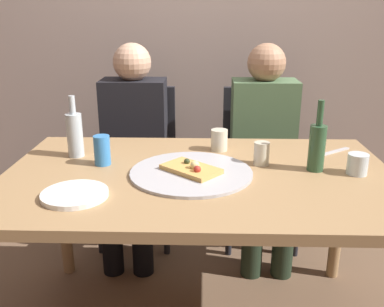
# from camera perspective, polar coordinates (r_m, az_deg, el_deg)

# --- Properties ---
(back_wall) EXTENTS (6.00, 0.10, 2.60)m
(back_wall) POSITION_cam_1_polar(r_m,az_deg,el_deg) (2.87, 1.39, 17.97)
(back_wall) COLOR gray
(back_wall) RESTS_ON ground_plane
(dining_table) EXTENTS (1.53, 0.94, 0.74)m
(dining_table) POSITION_cam_1_polar(r_m,az_deg,el_deg) (1.69, 0.94, -4.97)
(dining_table) COLOR #99754C
(dining_table) RESTS_ON ground_plane
(pizza_tray) EXTENTS (0.47, 0.47, 0.01)m
(pizza_tray) POSITION_cam_1_polar(r_m,az_deg,el_deg) (1.64, -0.10, -2.57)
(pizza_tray) COLOR #ADADB2
(pizza_tray) RESTS_ON dining_table
(pizza_slice_last) EXTENTS (0.25, 0.24, 0.05)m
(pizza_slice_last) POSITION_cam_1_polar(r_m,az_deg,el_deg) (1.63, -0.08, -2.03)
(pizza_slice_last) COLOR tan
(pizza_slice_last) RESTS_ON pizza_tray
(wine_bottle) EXTENTS (0.07, 0.07, 0.26)m
(wine_bottle) POSITION_cam_1_polar(r_m,az_deg,el_deg) (1.88, -15.44, 2.58)
(wine_bottle) COLOR #B2BCC1
(wine_bottle) RESTS_ON dining_table
(beer_bottle) EXTENTS (0.06, 0.06, 0.28)m
(beer_bottle) POSITION_cam_1_polar(r_m,az_deg,el_deg) (1.72, 16.42, 1.01)
(beer_bottle) COLOR #2D5133
(beer_bottle) RESTS_ON dining_table
(tumbler_near) EXTENTS (0.07, 0.07, 0.10)m
(tumbler_near) POSITION_cam_1_polar(r_m,az_deg,el_deg) (1.91, 3.67, 1.82)
(tumbler_near) COLOR beige
(tumbler_near) RESTS_ON dining_table
(tumbler_far) EXTENTS (0.08, 0.08, 0.08)m
(tumbler_far) POSITION_cam_1_polar(r_m,az_deg,el_deg) (1.75, 21.31, -1.33)
(tumbler_far) COLOR silver
(tumbler_far) RESTS_ON dining_table
(wine_glass) EXTENTS (0.06, 0.06, 0.10)m
(wine_glass) POSITION_cam_1_polar(r_m,az_deg,el_deg) (1.75, 9.30, -0.00)
(wine_glass) COLOR beige
(wine_glass) RESTS_ON dining_table
(soda_can) EXTENTS (0.07, 0.07, 0.12)m
(soda_can) POSITION_cam_1_polar(r_m,az_deg,el_deg) (1.76, -11.96, 0.43)
(soda_can) COLOR #337AC1
(soda_can) RESTS_ON dining_table
(plate_stack) EXTENTS (0.23, 0.23, 0.02)m
(plate_stack) POSITION_cam_1_polar(r_m,az_deg,el_deg) (1.50, -15.44, -5.30)
(plate_stack) COLOR white
(plate_stack) RESTS_ON dining_table
(table_knife) EXTENTS (0.19, 0.14, 0.01)m
(table_knife) POSITION_cam_1_polar(r_m,az_deg,el_deg) (1.98, 18.26, 0.15)
(table_knife) COLOR #B7B7BC
(table_knife) RESTS_ON dining_table
(chair_left) EXTENTS (0.44, 0.44, 0.90)m
(chair_left) POSITION_cam_1_polar(r_m,az_deg,el_deg) (2.58, -7.27, -0.05)
(chair_left) COLOR black
(chair_left) RESTS_ON ground_plane
(chair_right) EXTENTS (0.44, 0.44, 0.90)m
(chair_right) POSITION_cam_1_polar(r_m,az_deg,el_deg) (2.57, 9.10, -0.20)
(chair_right) COLOR black
(chair_right) RESTS_ON ground_plane
(guest_in_sweater) EXTENTS (0.36, 0.56, 1.17)m
(guest_in_sweater) POSITION_cam_1_polar(r_m,az_deg,el_deg) (2.40, -7.94, 1.68)
(guest_in_sweater) COLOR black
(guest_in_sweater) RESTS_ON ground_plane
(guest_in_beanie) EXTENTS (0.36, 0.56, 1.17)m
(guest_in_beanie) POSITION_cam_1_polar(r_m,az_deg,el_deg) (2.39, 9.70, 1.52)
(guest_in_beanie) COLOR #4C6B47
(guest_in_beanie) RESTS_ON ground_plane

